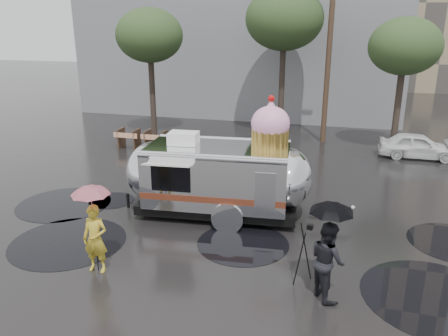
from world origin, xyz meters
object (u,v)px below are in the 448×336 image
(airstream_trailer, at_px, (221,174))
(person_right, at_px, (327,260))
(person_left, at_px, (95,239))
(tripod, at_px, (309,249))

(airstream_trailer, bearing_deg, person_right, -51.66)
(person_left, distance_m, tripod, 5.29)
(person_left, distance_m, person_right, 5.71)
(airstream_trailer, xyz_separation_m, tripod, (3.14, -3.45, -0.48))
(person_right, bearing_deg, person_left, 61.45)
(airstream_trailer, distance_m, person_left, 4.74)
(airstream_trailer, relative_size, tripod, 4.75)
(airstream_trailer, xyz_separation_m, person_right, (3.60, -3.81, -0.51))
(airstream_trailer, distance_m, person_right, 5.26)
(person_left, height_order, person_right, person_right)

